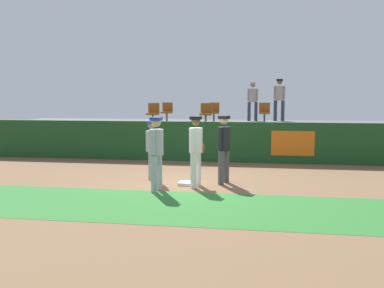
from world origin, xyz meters
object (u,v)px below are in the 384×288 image
at_px(player_runner_visitor, 156,149).
at_px(spectator_hooded, 279,97).
at_px(player_umpire, 224,145).
at_px(seat_front_left, 153,112).
at_px(seat_back_center, 214,111).
at_px(spectator_capped, 253,99).
at_px(first_base, 186,183).
at_px(seat_back_right, 264,111).
at_px(seat_back_left, 167,111).
at_px(player_coach_visitor, 152,146).
at_px(seat_front_center, 206,112).
at_px(player_fielder_home, 196,146).

height_order(player_runner_visitor, spectator_hooded, spectator_hooded).
height_order(player_umpire, seat_front_left, seat_front_left).
distance_m(seat_back_center, spectator_capped, 1.96).
bearing_deg(first_base, seat_back_center, 90.35).
bearing_deg(spectator_capped, seat_back_right, 123.11).
height_order(player_runner_visitor, seat_back_right, seat_back_right).
distance_m(seat_front_left, seat_back_left, 1.81).
relative_size(spectator_hooded, spectator_capped, 1.08).
bearing_deg(seat_back_center, seat_front_left, -142.03).
bearing_deg(seat_back_left, spectator_capped, 13.03).
xyz_separation_m(player_coach_visitor, seat_back_center, (1.02, 7.03, 0.77)).
xyz_separation_m(player_umpire, seat_front_center, (-1.16, 5.34, 0.68)).
height_order(player_fielder_home, player_umpire, player_fielder_home).
bearing_deg(seat_back_right, player_fielder_home, -103.63).
bearing_deg(spectator_hooded, seat_back_center, 32.23).
bearing_deg(player_coach_visitor, spectator_capped, 136.45).
height_order(player_runner_visitor, player_coach_visitor, player_runner_visitor).
distance_m(player_coach_visitor, spectator_capped, 8.46).
distance_m(player_runner_visitor, seat_front_center, 6.57).
distance_m(player_fielder_home, seat_back_left, 8.07).
bearing_deg(player_umpire, seat_back_center, -150.11).
bearing_deg(seat_back_right, seat_front_center, -142.35).
relative_size(seat_front_left, spectator_capped, 0.48).
height_order(player_umpire, seat_back_right, seat_back_right).
distance_m(first_base, player_runner_visitor, 1.47).
bearing_deg(player_umpire, seat_back_right, -167.62).
distance_m(seat_front_left, seat_back_right, 4.85).
relative_size(seat_back_center, spectator_capped, 0.48).
bearing_deg(player_fielder_home, seat_back_left, -148.36).
height_order(seat_front_center, seat_back_right, same).
bearing_deg(first_base, seat_front_left, 112.51).
relative_size(seat_front_center, spectator_capped, 0.48).
bearing_deg(seat_back_right, first_base, -106.07).
bearing_deg(first_base, seat_back_right, 73.93).
bearing_deg(first_base, seat_back_left, 106.20).
relative_size(player_umpire, seat_front_center, 2.21).
distance_m(first_base, player_umpire, 1.47).
xyz_separation_m(player_fielder_home, player_runner_visitor, (-0.90, -0.67, 0.00)).
relative_size(player_runner_visitor, seat_back_right, 2.22).
distance_m(player_umpire, seat_front_center, 5.51).
distance_m(player_runner_visitor, spectator_capped, 9.55).
bearing_deg(seat_back_right, player_runner_visitor, -108.34).
distance_m(seat_back_center, spectator_hooded, 3.09).
relative_size(player_runner_visitor, seat_back_center, 2.22).
bearing_deg(seat_back_right, spectator_hooded, 56.03).
xyz_separation_m(player_runner_visitor, seat_back_right, (2.76, 8.33, 0.68)).
bearing_deg(player_runner_visitor, seat_back_right, 170.29).
height_order(player_coach_visitor, seat_front_center, seat_front_center).
bearing_deg(player_umpire, seat_front_center, -146.02).
relative_size(first_base, seat_front_left, 0.48).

